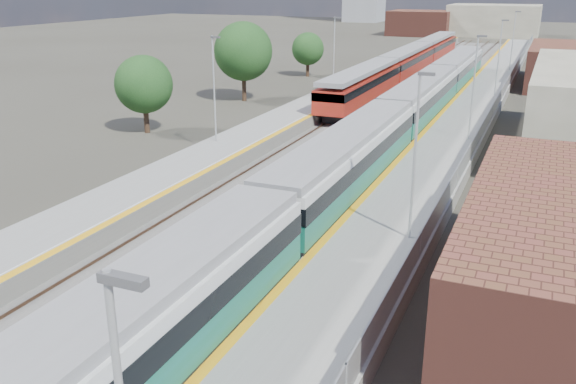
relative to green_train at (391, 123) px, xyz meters
The scene contains 10 objects.
ground 11.45m from the green_train, 97.70° to the left, with size 320.00×320.00×0.00m, color #47443A.
ballast_bed 14.30m from the green_train, 105.42° to the left, with size 10.50×155.00×0.06m, color #565451.
tracks 15.76m from the green_train, 101.66° to the left, with size 8.96×160.00×0.17m.
platform_right 14.22m from the green_train, 74.45° to the left, with size 4.70×155.00×8.52m.
platform_left 17.30m from the green_train, 127.82° to the left, with size 4.30×155.00×8.52m.
green_train is the anchor object (origin of this frame).
red_train 37.23m from the green_train, 100.84° to the left, with size 3.02×61.14×3.81m.
tree_a 20.60m from the green_train, behind, with size 4.75×4.75×6.44m.
tree_b 24.78m from the green_train, 142.54° to the left, with size 6.06×6.06×8.22m.
tree_c 39.42m from the green_train, 120.14° to the left, with size 4.25×4.25×5.77m.
Camera 1 is at (11.54, -3.60, 12.03)m, focal length 38.00 mm.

